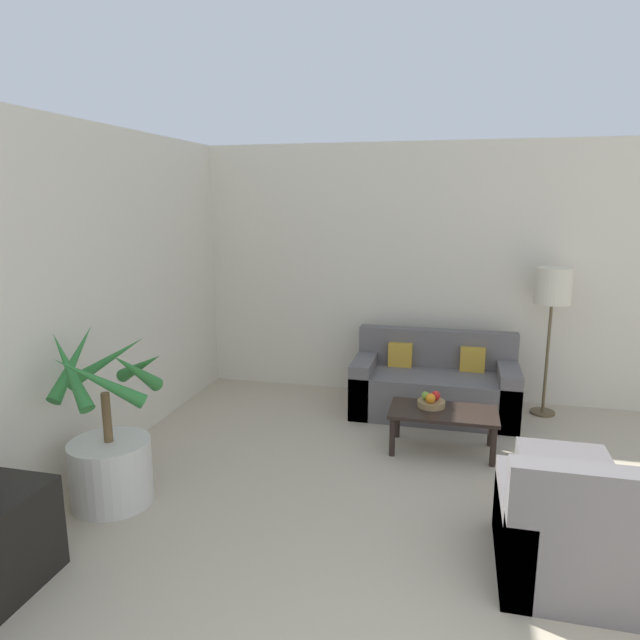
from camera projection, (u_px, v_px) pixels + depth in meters
wall_back at (531, 276)px, 5.82m from camera, size 8.55×0.06×2.70m
wall_left at (37, 314)px, 3.89m from camera, size 0.06×7.31×2.70m
potted_palm at (110, 451)px, 4.00m from camera, size 0.83×0.84×1.28m
sofa_loveseat at (434, 386)px, 5.70m from camera, size 1.60×0.76×0.81m
floor_lamp at (553, 292)px, 5.49m from camera, size 0.34×0.34×1.48m
coffee_table at (443, 416)px, 4.84m from camera, size 0.90×0.49×0.36m
fruit_bowl at (431, 404)px, 4.92m from camera, size 0.24×0.24×0.05m
apple_red at (436, 396)px, 4.92m from camera, size 0.08×0.08×0.08m
apple_green at (425, 396)px, 4.94m from camera, size 0.07×0.07×0.07m
orange_fruit at (431, 398)px, 4.85m from camera, size 0.08×0.08×0.08m
armchair at (579, 537)px, 3.20m from camera, size 0.87×0.86×0.82m
ottoman at (563, 478)px, 4.06m from camera, size 0.62×0.50×0.35m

